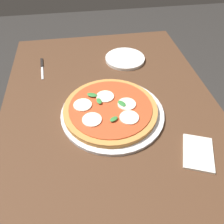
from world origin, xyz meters
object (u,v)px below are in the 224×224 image
(dining_table, at_px, (117,152))
(plate_white, at_px, (125,59))
(pizza, at_px, (110,109))
(napkin, at_px, (198,153))
(knife, at_px, (42,66))
(serving_tray, at_px, (112,113))

(dining_table, bearing_deg, plate_white, -14.59)
(plate_white, bearing_deg, dining_table, 165.41)
(pizza, bearing_deg, napkin, -131.68)
(dining_table, bearing_deg, napkin, -116.30)
(dining_table, distance_m, knife, 0.54)
(pizza, distance_m, plate_white, 0.37)
(napkin, bearing_deg, plate_white, 11.97)
(serving_tray, xyz_separation_m, knife, (0.36, 0.27, -0.00))
(plate_white, bearing_deg, serving_tray, 161.36)
(serving_tray, distance_m, knife, 0.45)
(serving_tray, xyz_separation_m, pizza, (0.00, 0.01, 0.02))
(pizza, relative_size, plate_white, 1.81)
(napkin, bearing_deg, knife, 41.75)
(dining_table, xyz_separation_m, plate_white, (0.45, -0.12, 0.11))
(serving_tray, height_order, plate_white, plate_white)
(pizza, height_order, plate_white, pizza)
(pizza, xyz_separation_m, plate_white, (0.35, -0.12, -0.02))
(dining_table, height_order, serving_tray, serving_tray)
(dining_table, xyz_separation_m, knife, (0.45, 0.27, 0.11))
(serving_tray, relative_size, knife, 2.25)
(plate_white, distance_m, knife, 0.39)
(knife, bearing_deg, plate_white, -91.12)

